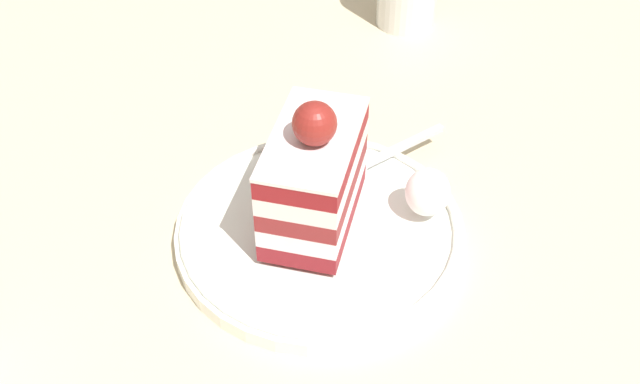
% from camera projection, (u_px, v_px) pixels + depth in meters
% --- Properties ---
extents(ground_plane, '(2.40, 2.40, 0.00)m').
position_uv_depth(ground_plane, '(295.00, 245.00, 0.57)').
color(ground_plane, beige).
extents(dessert_plate, '(0.22, 0.22, 0.02)m').
position_uv_depth(dessert_plate, '(320.00, 230.00, 0.57)').
color(dessert_plate, white).
rests_on(dessert_plate, ground_plane).
extents(cake_slice, '(0.11, 0.12, 0.11)m').
position_uv_depth(cake_slice, '(316.00, 177.00, 0.54)').
color(cake_slice, maroon).
rests_on(cake_slice, dessert_plate).
extents(whipped_cream_dollop, '(0.03, 0.03, 0.04)m').
position_uv_depth(whipped_cream_dollop, '(428.00, 192.00, 0.56)').
color(whipped_cream_dollop, white).
rests_on(whipped_cream_dollop, dessert_plate).
extents(fork, '(0.02, 0.12, 0.00)m').
position_uv_depth(fork, '(381.00, 157.00, 0.62)').
color(fork, silver).
rests_on(fork, dessert_plate).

